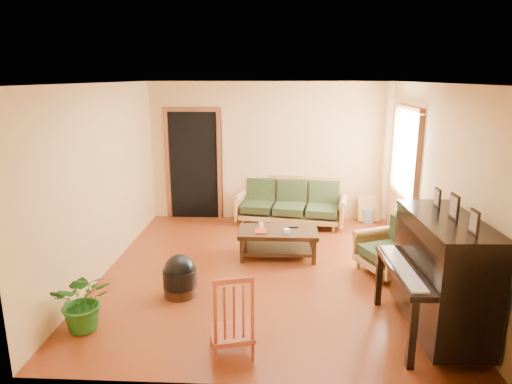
# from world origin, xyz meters

# --- Properties ---
(floor) EXTENTS (5.00, 5.00, 0.00)m
(floor) POSITION_xyz_m (0.00, 0.00, 0.00)
(floor) COLOR #571E0B
(floor) RESTS_ON ground
(doorway) EXTENTS (1.08, 0.16, 2.05)m
(doorway) POSITION_xyz_m (-1.45, 2.48, 1.02)
(doorway) COLOR black
(doorway) RESTS_ON floor
(window) EXTENTS (0.12, 1.36, 1.46)m
(window) POSITION_xyz_m (2.21, 1.30, 1.50)
(window) COLOR white
(window) RESTS_ON right_wall
(sofa) EXTENTS (2.10, 1.15, 0.85)m
(sofa) POSITION_xyz_m (0.40, 2.10, 0.43)
(sofa) COLOR #A0713A
(sofa) RESTS_ON floor
(coffee_table) EXTENTS (1.19, 0.65, 0.43)m
(coffee_table) POSITION_xyz_m (0.17, 0.52, 0.22)
(coffee_table) COLOR black
(coffee_table) RESTS_ON floor
(armchair) EXTENTS (1.04, 1.06, 0.82)m
(armchair) POSITION_xyz_m (1.70, -0.03, 0.41)
(armchair) COLOR #A0713A
(armchair) RESTS_ON floor
(piano) EXTENTS (0.91, 1.49, 1.29)m
(piano) POSITION_xyz_m (1.89, -1.54, 0.65)
(piano) COLOR black
(piano) RESTS_ON floor
(footstool) EXTENTS (0.55, 0.55, 0.40)m
(footstool) POSITION_xyz_m (-1.05, -0.82, 0.20)
(footstool) COLOR black
(footstool) RESTS_ON floor
(red_chair) EXTENTS (0.52, 0.54, 0.88)m
(red_chair) POSITION_xyz_m (-0.28, -2.02, 0.44)
(red_chair) COLOR maroon
(red_chair) RESTS_ON floor
(leaning_frame) EXTENTS (0.41, 0.12, 0.54)m
(leaning_frame) POSITION_xyz_m (1.89, 2.34, 0.27)
(leaning_frame) COLOR gold
(leaning_frame) RESTS_ON floor
(ceramic_crock) EXTENTS (0.23, 0.23, 0.27)m
(ceramic_crock) POSITION_xyz_m (1.88, 2.31, 0.13)
(ceramic_crock) COLOR #314E95
(ceramic_crock) RESTS_ON floor
(potted_plant) EXTENTS (0.74, 0.69, 0.69)m
(potted_plant) POSITION_xyz_m (-1.91, -1.65, 0.34)
(potted_plant) COLOR #205B1A
(potted_plant) RESTS_ON floor
(book) EXTENTS (0.17, 0.23, 0.02)m
(book) POSITION_xyz_m (-0.17, 0.42, 0.44)
(book) COLOR #9D2415
(book) RESTS_ON coffee_table
(candle) EXTENTS (0.08, 0.08, 0.11)m
(candle) POSITION_xyz_m (-0.08, 0.54, 0.48)
(candle) COLOR white
(candle) RESTS_ON coffee_table
(glass_jar) EXTENTS (0.12, 0.12, 0.06)m
(glass_jar) POSITION_xyz_m (0.30, 0.39, 0.46)
(glass_jar) COLOR white
(glass_jar) RESTS_ON coffee_table
(remote) EXTENTS (0.16, 0.05, 0.02)m
(remote) POSITION_xyz_m (0.40, 0.63, 0.44)
(remote) COLOR black
(remote) RESTS_ON coffee_table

